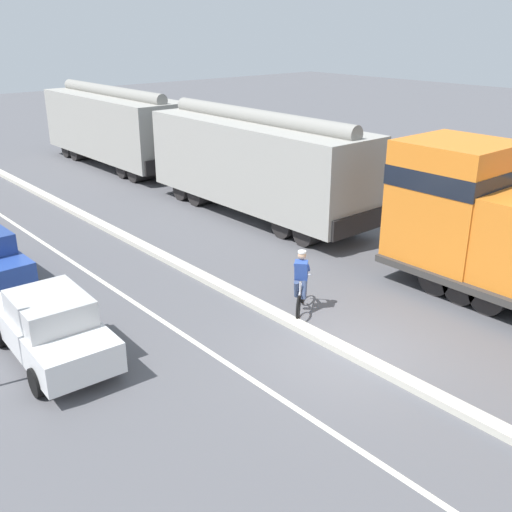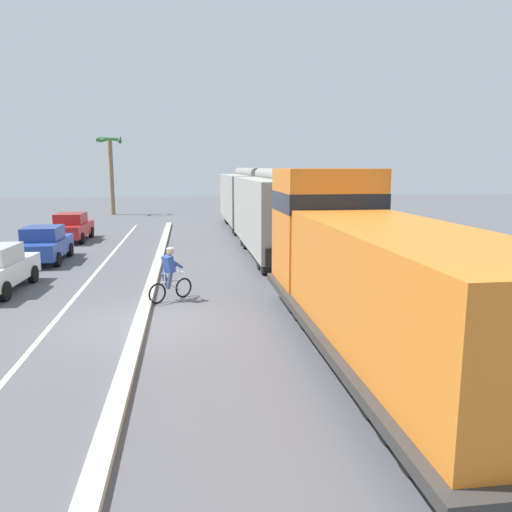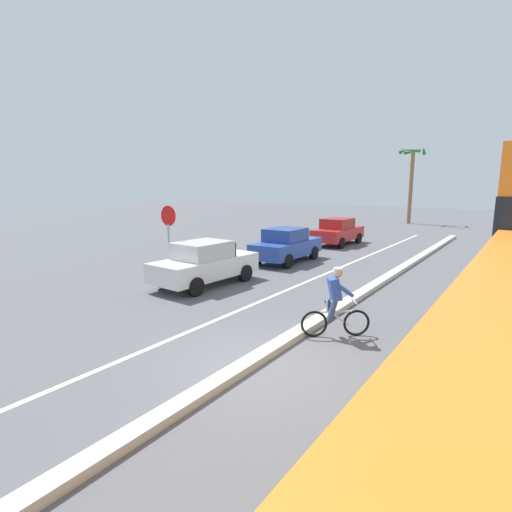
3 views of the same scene
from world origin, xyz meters
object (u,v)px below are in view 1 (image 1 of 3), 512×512
parked_car_white (51,326)px  cyclist (301,283)px  hopper_car_middle (114,127)px  hopper_car_lead (257,164)px

parked_car_white → cyclist: size_ratio=2.49×
hopper_car_middle → cyclist: bearing=-104.0°
cyclist → hopper_car_middle: bearing=76.0°
hopper_car_middle → parked_car_white: bearing=-122.5°
parked_car_white → hopper_car_lead: bearing=26.1°
hopper_car_middle → cyclist: 19.48m
hopper_car_lead → parked_car_white: (-10.72, -5.26, -1.26)m
hopper_car_middle → parked_car_white: 20.02m
hopper_car_lead → hopper_car_middle: size_ratio=1.00×
hopper_car_middle → cyclist: (-4.71, -18.86, -1.26)m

